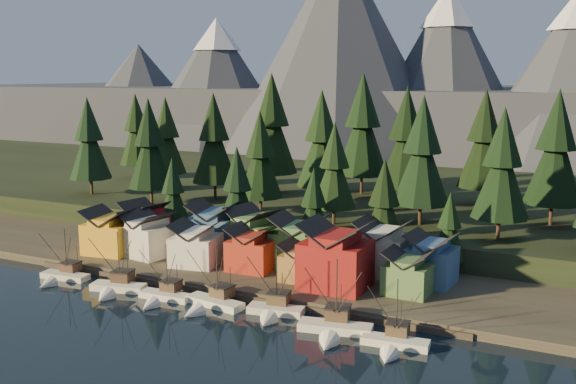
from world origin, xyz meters
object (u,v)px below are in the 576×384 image
at_px(boat_6, 394,335).
at_px(house_front_1, 147,233).
at_px(boat_2, 162,290).
at_px(boat_5, 334,320).
at_px(boat_3, 210,296).
at_px(house_back_0, 145,222).
at_px(boat_0, 61,270).
at_px(boat_4, 274,302).
at_px(boat_1, 115,280).
at_px(house_back_1, 214,226).
at_px(house_front_0, 110,230).

height_order(boat_6, house_front_1, house_front_1).
bearing_deg(boat_2, boat_5, -4.10).
bearing_deg(boat_3, house_back_0, 151.75).
height_order(boat_0, boat_4, boat_4).
distance_m(boat_4, boat_5, 11.20).
distance_m(boat_1, house_back_0, 26.33).
xyz_separation_m(house_back_0, house_back_1, (16.20, 0.93, 0.55)).
relative_size(boat_5, house_back_1, 1.14).
relative_size(boat_2, boat_4, 0.90).
bearing_deg(boat_5, house_back_1, 134.48).
relative_size(boat_5, house_back_0, 1.26).
bearing_deg(house_front_0, boat_4, -23.58).
xyz_separation_m(boat_5, house_back_1, (-35.38, 24.77, 4.54)).
height_order(house_back_0, house_back_1, house_back_1).
bearing_deg(boat_3, house_back_1, 129.29).
relative_size(boat_0, boat_5, 0.86).
xyz_separation_m(boat_1, house_back_1, (4.37, 24.12, 4.52)).
distance_m(boat_0, boat_2, 22.57).
bearing_deg(house_back_1, boat_0, -136.83).
distance_m(boat_0, boat_5, 52.70).
bearing_deg(house_back_0, house_front_0, -91.13).
height_order(boat_1, boat_2, boat_1).
bearing_deg(boat_2, house_back_0, 130.04).
height_order(boat_5, house_back_1, house_back_1).
relative_size(boat_6, house_front_0, 1.05).
bearing_deg(house_front_1, boat_2, -37.85).
bearing_deg(boat_3, boat_5, 4.83).
relative_size(boat_0, house_front_1, 1.07).
xyz_separation_m(boat_0, house_back_0, (1.10, 22.46, 4.25)).
bearing_deg(boat_0, house_front_1, 59.95).
xyz_separation_m(boat_0, boat_3, (31.30, -0.04, 0.10)).
bearing_deg(boat_6, boat_4, 164.64).
bearing_deg(boat_4, boat_0, 172.73).
relative_size(boat_3, boat_6, 1.09).
xyz_separation_m(boat_4, house_front_1, (-34.55, 14.11, 3.85)).
bearing_deg(boat_1, house_back_0, 104.26).
distance_m(boat_5, house_front_1, 48.60).
relative_size(boat_0, boat_6, 0.99).
xyz_separation_m(boat_2, house_back_1, (-5.26, 24.08, 4.83)).
relative_size(boat_2, boat_6, 0.98).
bearing_deg(boat_5, boat_2, 168.17).
xyz_separation_m(boat_0, house_front_0, (-0.64, 13.90, 4.25)).
bearing_deg(house_back_0, house_back_1, 13.65).
relative_size(boat_3, house_back_0, 1.20).
bearing_deg(boat_3, house_front_1, 155.61).
relative_size(boat_2, boat_5, 0.85).
bearing_deg(boat_0, boat_2, -6.65).
xyz_separation_m(boat_3, house_front_1, (-24.03, 15.50, 4.08)).
height_order(boat_1, house_back_1, house_back_1).
bearing_deg(house_back_1, boat_1, -110.61).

